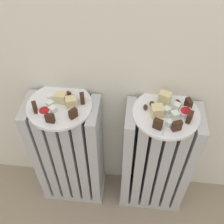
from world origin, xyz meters
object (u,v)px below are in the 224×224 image
at_px(plate_right, 166,113).
at_px(fork, 166,122).
at_px(radiator_left, 69,154).
at_px(radiator_right, 156,162).
at_px(jam_bowl_right, 185,112).
at_px(plate_left, 60,106).
at_px(jam_bowl_left, 45,112).

xyz_separation_m(plate_right, fork, (-0.00, -0.05, 0.01)).
xyz_separation_m(radiator_left, radiator_right, (0.40, 0.00, 0.00)).
bearing_deg(jam_bowl_right, radiator_right, 177.69).
bearing_deg(fork, radiator_left, 172.93).
height_order(plate_right, fork, fork).
bearing_deg(radiator_right, radiator_left, 180.00).
relative_size(plate_right, jam_bowl_right, 5.29).
height_order(plate_left, fork, fork).
distance_m(jam_bowl_left, jam_bowl_right, 0.51).
distance_m(plate_right, fork, 0.05).
distance_m(jam_bowl_left, fork, 0.44).
relative_size(jam_bowl_left, fork, 0.44).
height_order(jam_bowl_right, fork, jam_bowl_right).
distance_m(radiator_left, fork, 0.52).
relative_size(radiator_left, jam_bowl_left, 13.65).
relative_size(radiator_left, plate_right, 2.55).
height_order(radiator_left, radiator_right, same).
relative_size(radiator_right, plate_right, 2.55).
bearing_deg(jam_bowl_right, plate_right, 177.69).
height_order(radiator_right, plate_left, plate_left).
bearing_deg(fork, plate_left, 172.93).
height_order(radiator_left, jam_bowl_left, jam_bowl_left).
bearing_deg(plate_right, jam_bowl_left, -173.17).
bearing_deg(jam_bowl_right, radiator_left, 179.67).
distance_m(radiator_left, plate_right, 0.52).
bearing_deg(plate_right, plate_left, 180.00).
height_order(radiator_right, fork, fork).
xyz_separation_m(radiator_right, fork, (-0.00, -0.05, 0.33)).
bearing_deg(radiator_right, fork, -92.92).
bearing_deg(fork, jam_bowl_right, 33.76).
distance_m(radiator_right, jam_bowl_right, 0.35).
height_order(radiator_left, plate_right, plate_right).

